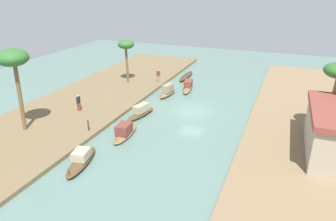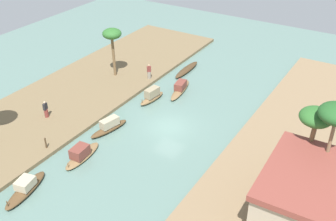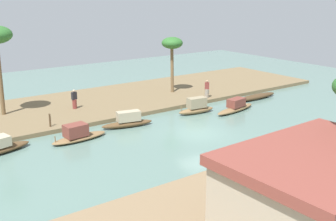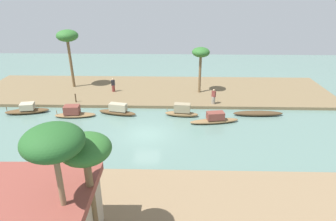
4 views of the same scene
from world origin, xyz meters
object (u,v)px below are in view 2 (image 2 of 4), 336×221
sampan_foreground (81,154)px  palm_tree_left_near (112,35)px  person_by_mooring (149,73)px  riverside_building (306,195)px  sampan_downstream_large (26,188)px  palm_tree_right_short (315,120)px  sampan_open_hull (180,88)px  person_on_near_bank (46,110)px  mooring_post (46,143)px  sampan_with_red_awning (109,126)px  sampan_with_tall_canopy (187,70)px  sampan_upstream_small (152,96)px

sampan_foreground → palm_tree_left_near: 15.99m
person_by_mooring → riverside_building: 24.03m
sampan_downstream_large → sampan_foreground: bearing=159.9°
sampan_downstream_large → palm_tree_right_short: bearing=112.5°
sampan_open_hull → sampan_foreground: 14.55m
person_on_near_bank → riverside_building: 24.58m
person_by_mooring → palm_tree_right_short: (8.26, 19.76, 4.73)m
sampan_foreground → mooring_post: mooring_post is taller
person_on_near_bank → person_by_mooring: size_ratio=0.99×
sampan_downstream_large → person_on_near_bank: (-8.10, -6.21, 0.69)m
sampan_with_red_awning → riverside_building: (1.64, 18.23, 1.76)m
sampan_open_hull → riverside_building: bearing=44.8°
palm_tree_left_near → riverside_building: palm_tree_left_near is taller
sampan_with_tall_canopy → person_on_near_bank: person_on_near_bank is taller
sampan_with_tall_canopy → mooring_post: size_ratio=5.16×
mooring_post → person_on_near_bank: bearing=-134.2°
sampan_with_tall_canopy → person_by_mooring: 5.11m
sampan_with_tall_canopy → palm_tree_left_near: palm_tree_left_near is taller
sampan_foreground → person_on_near_bank: person_on_near_bank is taller
palm_tree_right_short → mooring_post: bearing=-69.5°
sampan_foreground → riverside_building: 17.91m
palm_tree_right_short → sampan_with_tall_canopy: bearing=-126.2°
person_on_near_bank → mooring_post: (3.61, 3.71, -0.24)m
sampan_open_hull → mooring_post: 15.93m
sampan_upstream_small → riverside_building: bearing=71.2°
sampan_open_hull → sampan_upstream_small: bearing=-35.1°
palm_tree_left_near → palm_tree_right_short: size_ratio=0.88×
sampan_with_red_awning → sampan_downstream_large: size_ratio=0.91×
sampan_upstream_small → palm_tree_left_near: size_ratio=0.64×
palm_tree_right_short → riverside_building: size_ratio=0.78×
sampan_foreground → person_by_mooring: 15.20m
sampan_foreground → mooring_post: size_ratio=4.24×
sampan_upstream_small → sampan_with_tall_canopy: bearing=-171.1°
sampan_downstream_large → person_by_mooring: 20.30m
sampan_downstream_large → mooring_post: size_ratio=4.56×
sampan_foreground → sampan_upstream_small: bearing=177.2°
person_on_near_bank → sampan_open_hull: bearing=-47.8°
sampan_with_tall_canopy → sampan_open_hull: 5.16m
sampan_with_tall_canopy → riverside_building: riverside_building is taller
mooring_post → sampan_with_red_awning: bearing=153.6°
person_on_near_bank → person_by_mooring: bearing=-30.6°
sampan_with_tall_canopy → palm_tree_left_near: size_ratio=0.94×
sampan_open_hull → riverside_building: size_ratio=0.62×
person_by_mooring → palm_tree_left_near: palm_tree_left_near is taller
sampan_with_red_awning → sampan_with_tall_canopy: 14.83m
mooring_post → palm_tree_right_short: palm_tree_right_short is taller
sampan_with_tall_canopy → person_on_near_bank: bearing=-21.7°
person_by_mooring → riverside_building: riverside_building is taller
palm_tree_left_near → palm_tree_right_short: bearing=73.6°
sampan_downstream_large → palm_tree_left_near: palm_tree_left_near is taller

